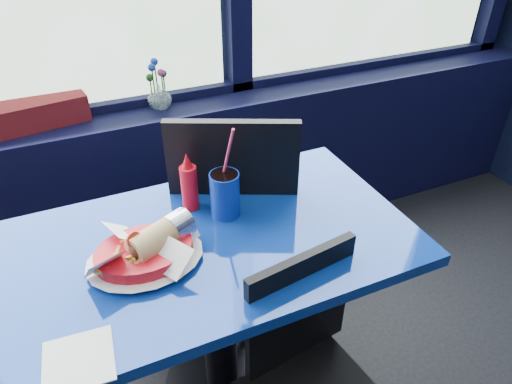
# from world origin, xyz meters

# --- Properties ---
(window_sill) EXTENTS (5.00, 0.26, 0.80)m
(window_sill) POSITION_xyz_m (0.00, 2.87, 0.40)
(window_sill) COLOR black
(window_sill) RESTS_ON ground
(near_table) EXTENTS (1.20, 0.70, 0.75)m
(near_table) POSITION_xyz_m (0.30, 2.00, 0.57)
(near_table) COLOR black
(near_table) RESTS_ON ground
(chair_near_front) EXTENTS (0.42, 0.42, 0.82)m
(chair_near_front) POSITION_xyz_m (0.45, 1.65, 0.47)
(chair_near_front) COLOR black
(chair_near_front) RESTS_ON ground
(chair_near_back) EXTENTS (0.61, 0.61, 1.02)m
(chair_near_back) POSITION_xyz_m (0.39, 2.32, 0.58)
(chair_near_back) COLOR black
(chair_near_back) RESTS_ON ground
(planter_box) EXTENTS (0.56, 0.22, 0.11)m
(planter_box) POSITION_xyz_m (-0.20, 2.90, 0.85)
(planter_box) COLOR maroon
(planter_box) RESTS_ON window_sill
(flower_vase) EXTENTS (0.14, 0.14, 0.22)m
(flower_vase) POSITION_xyz_m (0.37, 2.87, 0.87)
(flower_vase) COLOR silver
(flower_vase) RESTS_ON window_sill
(food_basket) EXTENTS (0.29, 0.27, 0.11)m
(food_basket) POSITION_xyz_m (0.10, 1.98, 0.79)
(food_basket) COLOR red
(food_basket) RESTS_ON near_table
(ketchup_bottle) EXTENTS (0.05, 0.05, 0.20)m
(ketchup_bottle) POSITION_xyz_m (0.29, 2.18, 0.84)
(ketchup_bottle) COLOR red
(ketchup_bottle) RESTS_ON near_table
(soda_cup) EXTENTS (0.09, 0.09, 0.32)m
(soda_cup) POSITION_xyz_m (0.38, 2.10, 0.83)
(soda_cup) COLOR navy
(soda_cup) RESTS_ON near_table
(napkin) EXTENTS (0.16, 0.16, 0.00)m
(napkin) POSITION_xyz_m (-0.12, 1.72, 0.75)
(napkin) COLOR white
(napkin) RESTS_ON near_table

